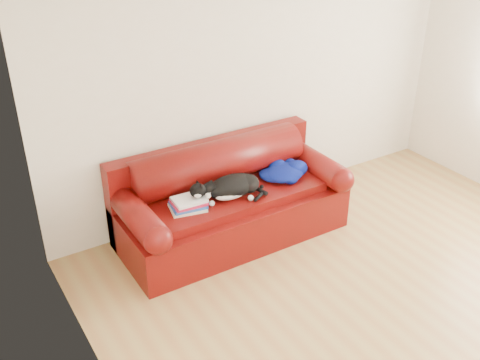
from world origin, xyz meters
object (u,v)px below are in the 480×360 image
object	(u,v)px
sofa_base	(232,214)
cat	(232,187)
book_stack	(188,204)
blanket	(284,171)

from	to	relation	value
sofa_base	cat	bearing A→B (deg)	-120.01
book_stack	blanket	xyz separation A→B (m)	(1.04, 0.04, 0.01)
book_stack	blanket	world-z (taller)	blanket
sofa_base	blanket	size ratio (longest dim) A/B	3.90
blanket	book_stack	bearing A→B (deg)	-177.91
cat	blanket	bearing A→B (deg)	22.13
book_stack	blanket	size ratio (longest dim) A/B	0.63
book_stack	blanket	bearing A→B (deg)	2.09
sofa_base	blanket	world-z (taller)	blanket
cat	blanket	size ratio (longest dim) A/B	1.22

